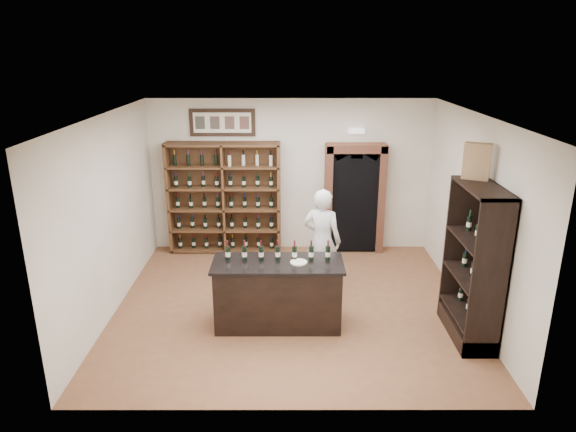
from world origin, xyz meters
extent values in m
plane|color=brown|center=(0.00, 0.00, 0.00)|extent=(5.50, 5.50, 0.00)
plane|color=white|center=(0.00, 0.00, 3.00)|extent=(5.50, 5.50, 0.00)
cube|color=white|center=(0.00, 2.50, 1.50)|extent=(5.50, 0.04, 3.00)
cube|color=white|center=(-2.75, 0.00, 1.50)|extent=(0.04, 5.00, 3.00)
cube|color=white|center=(2.75, 0.00, 1.50)|extent=(0.04, 5.00, 3.00)
cube|color=#52311C|center=(-1.30, 2.47, 1.10)|extent=(2.20, 0.02, 2.20)
cube|color=#52311C|center=(-2.37, 2.29, 1.10)|extent=(0.06, 0.38, 2.20)
cube|color=#52311C|center=(-0.23, 2.29, 1.10)|extent=(0.06, 0.38, 2.20)
cube|color=#52311C|center=(-1.30, 2.29, 1.10)|extent=(0.04, 0.38, 2.20)
cube|color=#52311C|center=(-1.30, 2.29, 0.04)|extent=(2.18, 0.38, 0.04)
cube|color=#52311C|center=(-1.30, 2.29, 0.46)|extent=(2.18, 0.38, 0.04)
cube|color=#52311C|center=(-1.30, 2.29, 0.89)|extent=(2.18, 0.38, 0.03)
cube|color=#52311C|center=(-1.30, 2.29, 1.31)|extent=(2.18, 0.38, 0.04)
cube|color=#52311C|center=(-1.30, 2.29, 1.74)|extent=(2.18, 0.38, 0.04)
cube|color=#52311C|center=(-1.30, 2.29, 2.16)|extent=(2.18, 0.38, 0.04)
cube|color=black|center=(-1.30, 2.47, 2.55)|extent=(1.25, 0.04, 0.52)
cube|color=black|center=(1.25, 2.34, 1.06)|extent=(0.97, 0.29, 2.05)
cube|color=#A85B41|center=(0.74, 2.32, 1.07)|extent=(0.14, 0.35, 2.15)
cube|color=#A85B41|center=(1.76, 2.32, 1.07)|extent=(0.14, 0.35, 2.15)
cube|color=#A85B41|center=(1.25, 2.32, 2.09)|extent=(1.15, 0.35, 0.16)
cube|color=white|center=(1.25, 2.42, 2.40)|extent=(0.30, 0.10, 0.10)
cube|color=black|center=(-0.20, -0.60, 0.47)|extent=(1.80, 0.70, 0.94)
cube|color=black|center=(-0.20, -0.60, 0.98)|extent=(1.88, 0.78, 0.04)
cylinder|color=black|center=(-0.92, -0.52, 1.10)|extent=(0.07, 0.07, 0.21)
cylinder|color=silver|center=(-0.92, -0.52, 1.09)|extent=(0.07, 0.07, 0.07)
cylinder|color=maroon|center=(-0.92, -0.52, 1.25)|extent=(0.03, 0.03, 0.09)
cylinder|color=black|center=(-0.68, -0.52, 1.10)|extent=(0.07, 0.07, 0.21)
cylinder|color=silver|center=(-0.68, -0.52, 1.09)|extent=(0.07, 0.07, 0.07)
cylinder|color=maroon|center=(-0.68, -0.52, 1.25)|extent=(0.03, 0.03, 0.09)
cylinder|color=black|center=(-0.44, -0.52, 1.10)|extent=(0.07, 0.07, 0.21)
cylinder|color=silver|center=(-0.44, -0.52, 1.09)|extent=(0.07, 0.07, 0.07)
cylinder|color=maroon|center=(-0.44, -0.52, 1.25)|extent=(0.03, 0.03, 0.09)
cylinder|color=black|center=(-0.20, -0.52, 1.10)|extent=(0.07, 0.07, 0.21)
cylinder|color=silver|center=(-0.20, -0.52, 1.09)|extent=(0.07, 0.07, 0.07)
cylinder|color=maroon|center=(-0.20, -0.52, 1.25)|extent=(0.03, 0.03, 0.09)
cylinder|color=black|center=(0.04, -0.52, 1.10)|extent=(0.07, 0.07, 0.21)
cylinder|color=silver|center=(0.04, -0.52, 1.09)|extent=(0.07, 0.07, 0.07)
cylinder|color=maroon|center=(0.04, -0.52, 1.25)|extent=(0.03, 0.03, 0.09)
cylinder|color=black|center=(0.28, -0.52, 1.10)|extent=(0.07, 0.07, 0.21)
cylinder|color=silver|center=(0.28, -0.52, 1.09)|extent=(0.07, 0.07, 0.07)
cylinder|color=maroon|center=(0.28, -0.52, 1.25)|extent=(0.03, 0.03, 0.09)
cylinder|color=black|center=(0.52, -0.52, 1.10)|extent=(0.07, 0.07, 0.21)
cylinder|color=silver|center=(0.52, -0.52, 1.09)|extent=(0.07, 0.07, 0.07)
cylinder|color=maroon|center=(0.52, -0.52, 1.25)|extent=(0.03, 0.03, 0.09)
cube|color=black|center=(2.72, -0.90, 1.10)|extent=(0.02, 1.20, 2.20)
cube|color=black|center=(2.49, -1.48, 1.10)|extent=(0.48, 0.04, 2.20)
cube|color=black|center=(2.49, -0.32, 1.10)|extent=(0.48, 0.04, 2.20)
cube|color=black|center=(2.49, -0.90, 2.18)|extent=(0.48, 1.20, 0.04)
cube|color=black|center=(2.49, -0.90, 0.12)|extent=(0.48, 1.20, 0.24)
cube|color=black|center=(2.49, -0.90, 0.35)|extent=(0.48, 1.16, 0.03)
cube|color=black|center=(2.49, -0.90, 0.90)|extent=(0.48, 1.16, 0.03)
cube|color=black|center=(2.49, -0.90, 1.45)|extent=(0.48, 1.16, 0.03)
imported|color=silver|center=(0.51, 0.56, 0.88)|extent=(0.75, 0.62, 1.76)
cylinder|color=silver|center=(0.10, -0.63, 1.01)|extent=(0.24, 0.24, 0.02)
cube|color=tan|center=(2.51, -0.52, 2.45)|extent=(0.38, 0.28, 0.50)
camera|label=1|loc=(-0.06, -7.34, 3.93)|focal=32.00mm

